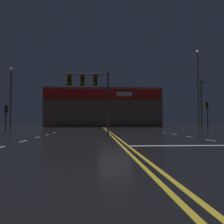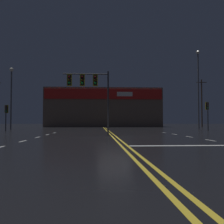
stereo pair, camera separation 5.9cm
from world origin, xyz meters
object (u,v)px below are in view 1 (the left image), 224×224
object	(u,v)px
traffic_signal_median	(89,85)
traffic_signal_corner_northeast	(207,110)
traffic_signal_corner_northwest	(6,112)
streetlight_near_right	(198,80)
streetlight_near_left	(11,90)

from	to	relation	value
traffic_signal_median	traffic_signal_corner_northeast	bearing A→B (deg)	33.36
traffic_signal_corner_northwest	traffic_signal_median	bearing A→B (deg)	-43.39
traffic_signal_median	streetlight_near_right	bearing A→B (deg)	45.07
traffic_signal_median	streetlight_near_right	size ratio (longest dim) A/B	0.45
traffic_signal_corner_northwest	streetlight_near_right	xyz separation A→B (m)	(26.58, 6.66, 5.20)
streetlight_near_right	streetlight_near_left	bearing A→B (deg)	-177.47
streetlight_near_left	streetlight_near_right	distance (m)	27.96
traffic_signal_corner_northeast	streetlight_near_right	distance (m)	8.43
traffic_signal_corner_northwest	streetlight_near_left	size ratio (longest dim) A/B	0.36
traffic_signal_median	traffic_signal_corner_northwest	distance (m)	14.25
traffic_signal_median	streetlight_near_left	xyz separation A→B (m)	(-11.55, 15.13, 1.46)
traffic_signal_corner_northeast	streetlight_near_left	world-z (taller)	streetlight_near_left
traffic_signal_median	streetlight_near_right	distance (m)	23.34
traffic_signal_corner_northwest	streetlight_near_right	distance (m)	27.90
streetlight_near_left	traffic_signal_corner_northeast	bearing A→B (deg)	-11.79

